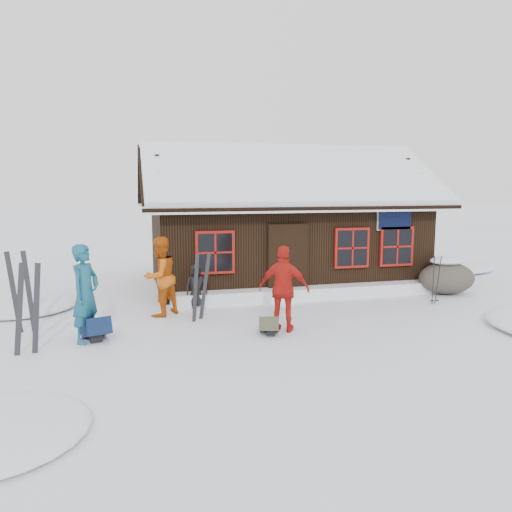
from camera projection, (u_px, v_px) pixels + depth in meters
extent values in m
plane|color=white|center=(282.00, 324.00, 11.22)|extent=(120.00, 120.00, 0.00)
cube|color=black|center=(281.00, 243.00, 16.20)|extent=(8.00, 5.00, 2.50)
cube|color=black|center=(296.00, 177.00, 14.49)|extent=(8.90, 3.14, 1.88)
cube|color=black|center=(269.00, 178.00, 17.33)|extent=(8.90, 3.14, 1.88)
cube|color=white|center=(296.00, 172.00, 14.48)|extent=(8.72, 3.07, 1.86)
cube|color=white|center=(269.00, 174.00, 17.31)|extent=(8.72, 3.07, 1.86)
cube|color=white|center=(282.00, 150.00, 15.79)|extent=(8.81, 0.22, 0.14)
cube|color=silver|center=(314.00, 209.00, 13.20)|extent=(8.90, 0.10, 0.20)
cube|color=black|center=(287.00, 263.00, 13.65)|extent=(1.00, 0.10, 2.00)
cube|color=black|center=(395.00, 219.00, 14.23)|extent=(1.00, 0.06, 0.60)
cube|color=maroon|center=(215.00, 252.00, 13.10)|extent=(1.04, 0.10, 1.14)
cube|color=black|center=(215.00, 253.00, 13.06)|extent=(0.90, 0.04, 1.00)
cube|color=maroon|center=(352.00, 248.00, 14.05)|extent=(1.04, 0.10, 1.14)
cube|color=black|center=(352.00, 248.00, 14.01)|extent=(0.90, 0.04, 1.00)
cube|color=maroon|center=(396.00, 246.00, 14.39)|extent=(1.04, 0.10, 1.14)
cube|color=black|center=(397.00, 247.00, 14.35)|extent=(0.90, 0.04, 1.00)
cube|color=white|center=(310.00, 292.00, 13.72)|extent=(7.60, 0.60, 0.35)
ellipsoid|color=white|center=(21.00, 309.00, 12.64)|extent=(2.80, 2.80, 0.34)
ellipsoid|color=white|center=(437.00, 268.00, 18.92)|extent=(4.00, 4.00, 0.48)
imported|color=#155168|center=(85.00, 293.00, 9.83)|extent=(0.77, 0.86, 1.96)
imported|color=#BE500D|center=(160.00, 276.00, 11.84)|extent=(1.17, 1.15, 1.90)
imported|color=red|center=(284.00, 289.00, 10.54)|extent=(1.17, 0.92, 1.85)
imported|color=black|center=(196.00, 286.00, 12.69)|extent=(0.59, 0.43, 1.12)
ellipsoid|color=#524B41|center=(447.00, 278.00, 14.32)|extent=(1.65, 1.24, 0.91)
ellipsoid|color=white|center=(447.00, 265.00, 14.26)|extent=(1.04, 0.75, 0.23)
cube|color=black|center=(19.00, 311.00, 9.09)|extent=(0.27, 0.11, 1.76)
cube|color=black|center=(36.00, 310.00, 9.15)|extent=(0.26, 0.13, 1.76)
cube|color=black|center=(14.00, 294.00, 10.42)|extent=(0.26, 0.10, 1.80)
cube|color=black|center=(29.00, 293.00, 10.48)|extent=(0.25, 0.12, 1.80)
cube|color=black|center=(196.00, 289.00, 11.41)|extent=(0.22, 0.24, 1.59)
cube|color=black|center=(205.00, 287.00, 11.58)|extent=(0.31, 0.07, 1.59)
cylinder|color=black|center=(433.00, 281.00, 13.08)|extent=(0.09, 0.12, 1.31)
cylinder|color=black|center=(438.00, 280.00, 13.11)|extent=(0.09, 0.12, 1.31)
cube|color=#0F1D41|center=(96.00, 331.00, 10.05)|extent=(0.65, 0.76, 0.35)
cube|color=#3E402D|center=(269.00, 328.00, 10.43)|extent=(0.54, 0.63, 0.29)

